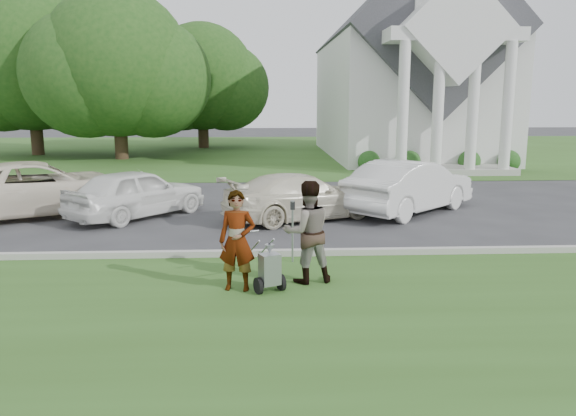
{
  "coord_description": "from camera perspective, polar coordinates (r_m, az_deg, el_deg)",
  "views": [
    {
      "loc": [
        0.22,
        -11.5,
        3.41
      ],
      "look_at": [
        0.77,
        0.0,
        1.2
      ],
      "focal_mm": 35.0,
      "sensor_mm": 36.0,
      "label": 1
    }
  ],
  "objects": [
    {
      "name": "person_right",
      "position": [
        10.54,
        1.98,
        -2.51
      ],
      "size": [
        1.08,
        0.92,
        1.94
      ],
      "primitive_type": "imported",
      "rotation": [
        0.0,
        0.0,
        3.36
      ],
      "color": "#999999",
      "rests_on": "ground"
    },
    {
      "name": "grass_strip",
      "position": [
        9.16,
        -4.0,
        -10.99
      ],
      "size": [
        80.0,
        7.0,
        0.01
      ],
      "primitive_type": "cube",
      "color": "#30531C",
      "rests_on": "ground"
    },
    {
      "name": "tree_back",
      "position": [
        41.72,
        -8.76,
        12.56
      ],
      "size": [
        9.61,
        7.6,
        8.89
      ],
      "color": "#332316",
      "rests_on": "ground"
    },
    {
      "name": "tree_left",
      "position": [
        34.53,
        -16.98,
        13.24
      ],
      "size": [
        10.63,
        8.4,
        9.71
      ],
      "color": "#332316",
      "rests_on": "ground"
    },
    {
      "name": "ground",
      "position": [
        12.0,
        -3.69,
        -5.67
      ],
      "size": [
        120.0,
        120.0,
        0.0
      ],
      "primitive_type": "plane",
      "color": "#333335",
      "rests_on": "ground"
    },
    {
      "name": "car_d",
      "position": [
        17.64,
        12.27,
        2.16
      ],
      "size": [
        4.78,
        4.63,
        1.63
      ],
      "primitive_type": "imported",
      "rotation": [
        0.0,
        0.0,
        2.32
      ],
      "color": "silver",
      "rests_on": "ground"
    },
    {
      "name": "church_lawn",
      "position": [
        38.65,
        -3.06,
        5.8
      ],
      "size": [
        80.0,
        30.0,
        0.01
      ],
      "primitive_type": "cube",
      "color": "#30531C",
      "rests_on": "ground"
    },
    {
      "name": "car_a",
      "position": [
        18.47,
        -23.93,
        1.85
      ],
      "size": [
        6.43,
        5.08,
        1.63
      ],
      "primitive_type": "imported",
      "rotation": [
        0.0,
        0.0,
        2.05
      ],
      "color": "#EEE2CA",
      "rests_on": "ground"
    },
    {
      "name": "church",
      "position": [
        35.8,
        11.87,
        14.7
      ],
      "size": [
        9.19,
        19.0,
        24.1
      ],
      "color": "white",
      "rests_on": "ground"
    },
    {
      "name": "striping_cart",
      "position": [
        10.14,
        -1.9,
        -6.32
      ],
      "size": [
        0.81,
        1.12,
        0.96
      ],
      "rotation": [
        0.0,
        0.0,
        0.42
      ],
      "color": "black",
      "rests_on": "ground"
    },
    {
      "name": "curb",
      "position": [
        12.5,
        -3.66,
        -4.62
      ],
      "size": [
        80.0,
        0.18,
        0.15
      ],
      "primitive_type": "cube",
      "color": "#9E9E93",
      "rests_on": "ground"
    },
    {
      "name": "car_b",
      "position": [
        17.13,
        -15.12,
        1.5
      ],
      "size": [
        4.11,
        4.39,
        1.46
      ],
      "primitive_type": "imported",
      "rotation": [
        0.0,
        0.0,
        2.43
      ],
      "color": "white",
      "rests_on": "ground"
    },
    {
      "name": "person_left",
      "position": [
        10.14,
        -5.18,
        -3.43
      ],
      "size": [
        0.72,
        0.53,
        1.83
      ],
      "primitive_type": "imported",
      "rotation": [
        0.0,
        0.0,
        -0.15
      ],
      "color": "#999999",
      "rests_on": "ground"
    },
    {
      "name": "parking_meter_near",
      "position": [
        11.86,
        0.47,
        -1.62
      ],
      "size": [
        0.1,
        0.09,
        1.34
      ],
      "color": "#92959A",
      "rests_on": "ground"
    },
    {
      "name": "tree_far",
      "position": [
        39.23,
        -24.69,
        13.25
      ],
      "size": [
        11.64,
        9.2,
        10.73
      ],
      "color": "#332316",
      "rests_on": "ground"
    },
    {
      "name": "car_c",
      "position": [
        16.27,
        1.31,
        1.17
      ],
      "size": [
        4.98,
        3.67,
        1.34
      ],
      "primitive_type": "imported",
      "rotation": [
        0.0,
        0.0,
        2.01
      ],
      "color": "beige",
      "rests_on": "ground"
    }
  ]
}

